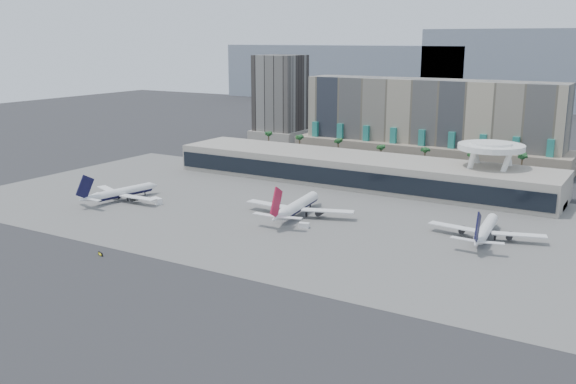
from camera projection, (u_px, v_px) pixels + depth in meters
The scene contains 14 objects.
ground at pixel (200, 254), 189.49m from camera, with size 900.00×900.00×0.00m, color #232326.
apron_pad at pixel (294, 212), 235.33m from camera, with size 260.00×130.00×0.06m, color #5B5B59.
mountain_ridge at pixel (562, 76), 560.40m from camera, with size 680.00×60.00×70.00m.
hotel at pixel (430, 129), 325.97m from camera, with size 140.00×30.00×42.00m.
office_tower at pixel (280, 103), 398.38m from camera, with size 30.00×30.00×52.00m.
terminal at pixel (357, 169), 279.54m from camera, with size 170.00×32.50×14.50m.
saucer_structure at pixel (491, 151), 254.37m from camera, with size 26.00×26.00×21.89m.
palm_row at pixel (402, 150), 304.42m from camera, with size 157.80×2.80×13.10m.
airliner_left at pixel (121, 192), 250.71m from camera, with size 35.61×36.97×12.86m.
airliner_centre at pixel (297, 206), 228.35m from camera, with size 41.07×42.52×14.71m.
airliner_right at pixel (485, 229), 202.10m from camera, with size 36.72×37.93×13.10m.
service_vehicle_a at pixel (157, 201), 246.15m from camera, with size 4.81×2.35×2.35m, color white.
service_vehicle_b at pixel (304, 225), 215.07m from camera, with size 3.37×1.93×1.73m, color white.
taxiway_sign at pixel (100, 254), 187.61m from camera, with size 2.38×1.09×1.09m.
Camera 1 is at (115.01, -140.86, 62.07)m, focal length 40.00 mm.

